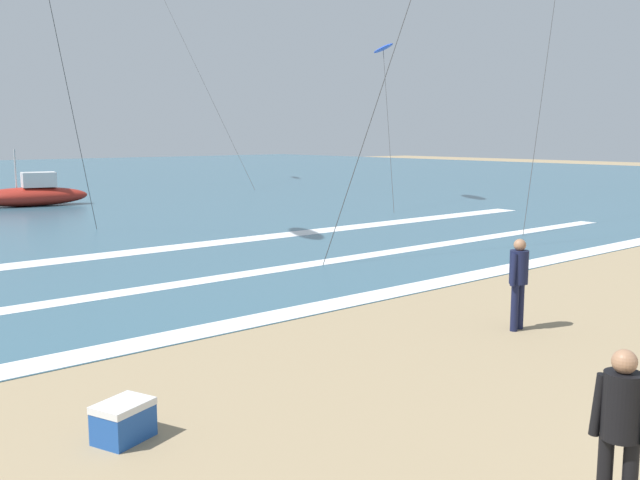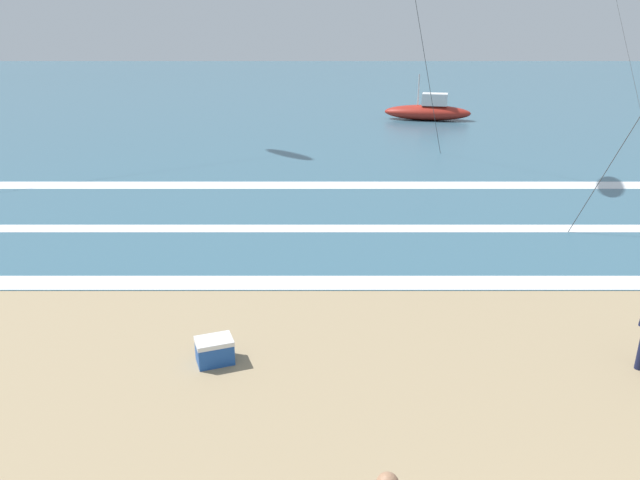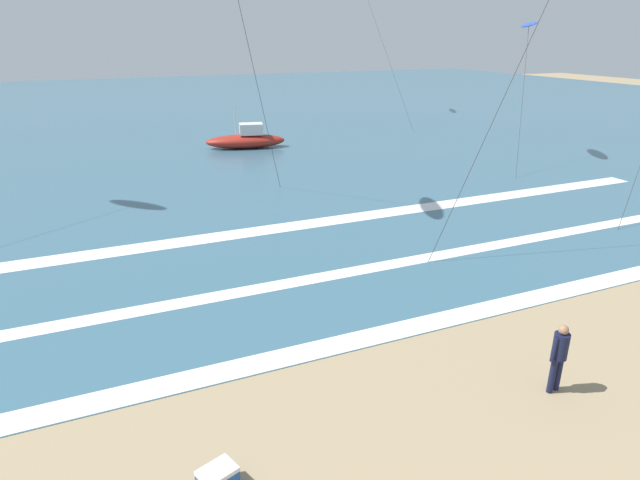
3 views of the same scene
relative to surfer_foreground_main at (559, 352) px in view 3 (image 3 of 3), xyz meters
name	(u,v)px [view 3 (image 3 of 3)]	position (x,y,z in m)	size (l,w,h in m)	color
ocean_surface	(140,113)	(-3.52, 48.04, -0.95)	(140.00, 90.00, 0.01)	#386075
wave_foam_shoreline	(378,335)	(-2.36, 3.44, -0.94)	(45.20, 0.75, 0.01)	white
wave_foam_mid_break	(274,286)	(-3.85, 7.16, -0.94)	(38.41, 0.65, 0.01)	white
wave_foam_outer_break	(208,238)	(-4.82, 11.96, -0.94)	(43.29, 0.99, 0.01)	white
surfer_foreground_main	(559,352)	(0.00, 0.00, 0.00)	(0.51, 0.32, 1.60)	#141938
kite_blue_far_left	(529,25)	(15.59, 18.65, 6.61)	(4.82, 5.88, 7.82)	blue
offshore_boat	(246,140)	(1.18, 27.70, -0.40)	(5.44, 2.77, 2.70)	maroon
cooler_box	(218,480)	(-7.21, 0.20, -0.74)	(0.73, 0.63, 0.44)	#1E4C9E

